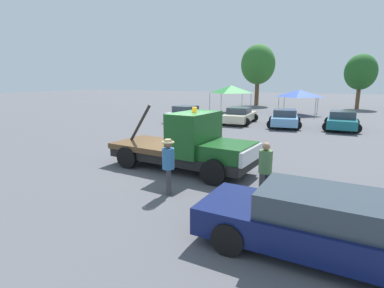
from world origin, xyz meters
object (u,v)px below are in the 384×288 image
(person_near_truck, at_px, (265,167))
(parked_car_skyblue, at_px, (285,118))
(tow_truck, at_px, (189,146))
(parked_car_cream, at_px, (240,116))
(tree_left, at_px, (361,72))
(parked_car_silver, at_px, (187,114))
(canopy_tent_blue, at_px, (299,93))
(tree_center, at_px, (258,65))
(foreground_car, at_px, (328,226))
(person_at_hood, at_px, (168,162))
(canopy_tent_green, at_px, (231,89))
(parked_car_teal, at_px, (342,120))

(person_near_truck, relative_size, parked_car_skyblue, 0.39)
(tow_truck, relative_size, person_near_truck, 3.49)
(parked_car_cream, bearing_deg, tree_left, -28.48)
(person_near_truck, relative_size, parked_car_silver, 0.39)
(canopy_tent_blue, distance_m, tree_center, 12.79)
(foreground_car, bearing_deg, tow_truck, 143.98)
(person_at_hood, distance_m, parked_car_skyblue, 15.88)
(person_near_truck, relative_size, canopy_tent_green, 0.48)
(tow_truck, xyz_separation_m, person_at_hood, (0.58, -2.56, 0.06))
(parked_car_teal, distance_m, tree_left, 19.32)
(tow_truck, distance_m, tree_center, 33.39)
(parked_car_cream, height_order, tree_left, tree_left)
(person_near_truck, xyz_separation_m, canopy_tent_blue, (-1.78, 24.19, 1.17))
(parked_car_teal, bearing_deg, canopy_tent_green, 55.23)
(tow_truck, distance_m, foreground_car, 6.58)
(tow_truck, distance_m, parked_car_silver, 14.48)
(person_near_truck, distance_m, tree_center, 35.79)
(parked_car_teal, bearing_deg, parked_car_skyblue, 98.17)
(tree_left, bearing_deg, parked_car_teal, -95.71)
(person_near_truck, xyz_separation_m, tree_left, (4.06, 34.46, 3.45))
(tow_truck, height_order, tree_left, tree_left)
(person_at_hood, distance_m, parked_car_cream, 16.34)
(person_at_hood, bearing_deg, foreground_car, 127.51)
(foreground_car, bearing_deg, parked_car_silver, 127.35)
(tree_center, bearing_deg, canopy_tent_green, -90.87)
(person_near_truck, bearing_deg, tree_center, 138.18)
(tree_left, bearing_deg, parked_car_cream, -116.28)
(parked_car_silver, xyz_separation_m, canopy_tent_green, (1.11, 8.64, 1.89))
(foreground_car, relative_size, person_at_hood, 3.12)
(person_at_hood, bearing_deg, tow_truck, -110.67)
(tree_left, bearing_deg, person_near_truck, -96.72)
(foreground_car, height_order, parked_car_skyblue, same)
(person_near_truck, height_order, parked_car_cream, person_near_truck)
(person_at_hood, xyz_separation_m, canopy_tent_green, (-6.02, 24.12, 1.51))
(foreground_car, height_order, parked_car_silver, same)
(person_at_hood, bearing_deg, tree_center, -113.91)
(tree_left, bearing_deg, tow_truck, -102.79)
(person_near_truck, distance_m, parked_car_silver, 17.73)
(parked_car_silver, bearing_deg, canopy_tent_green, 0.29)
(parked_car_silver, xyz_separation_m, tree_left, (13.96, 19.75, 3.81))
(tow_truck, bearing_deg, parked_car_teal, 73.93)
(tow_truck, xyz_separation_m, canopy_tent_green, (-5.44, 21.55, 1.57))
(person_at_hood, height_order, parked_car_silver, person_at_hood)
(canopy_tent_blue, bearing_deg, parked_car_skyblue, -89.85)
(canopy_tent_blue, bearing_deg, tree_left, 60.36)
(foreground_car, bearing_deg, parked_car_teal, 91.64)
(person_near_truck, bearing_deg, parked_car_cream, 143.40)
(foreground_car, bearing_deg, canopy_tent_blue, 100.58)
(parked_car_cream, xyz_separation_m, parked_car_teal, (7.55, 0.25, 0.00))
(parked_car_cream, distance_m, tree_center, 19.98)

